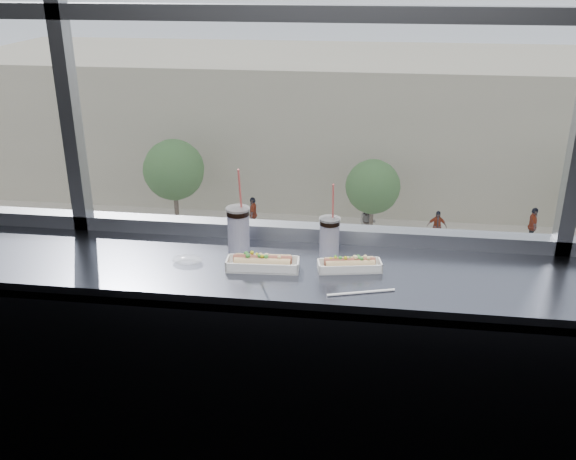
# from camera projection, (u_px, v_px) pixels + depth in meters

# --- Properties ---
(wall_back_lower) EXTENTS (6.00, 0.00, 6.00)m
(wall_back_lower) POSITION_uv_depth(u_px,v_px,m) (310.00, 350.00, 2.90)
(wall_back_lower) COLOR black
(wall_back_lower) RESTS_ON ground
(counter) EXTENTS (6.00, 0.55, 0.06)m
(counter) POSITION_uv_depth(u_px,v_px,m) (304.00, 274.00, 2.45)
(counter) COLOR slate
(counter) RESTS_ON ground
(counter_fascia) EXTENTS (6.00, 0.04, 1.04)m
(counter_fascia) POSITION_uv_depth(u_px,v_px,m) (295.00, 427.00, 2.42)
(counter_fascia) COLOR slate
(counter_fascia) RESTS_ON ground
(hotdog_tray_left) EXTENTS (0.28, 0.11, 0.07)m
(hotdog_tray_left) POSITION_uv_depth(u_px,v_px,m) (263.00, 263.00, 2.41)
(hotdog_tray_left) COLOR white
(hotdog_tray_left) RESTS_ON counter
(hotdog_tray_right) EXTENTS (0.25, 0.12, 0.06)m
(hotdog_tray_right) POSITION_uv_depth(u_px,v_px,m) (350.00, 264.00, 2.41)
(hotdog_tray_right) COLOR white
(hotdog_tray_right) RESTS_ON counter
(soda_cup_left) EXTENTS (0.10, 0.10, 0.35)m
(soda_cup_left) POSITION_uv_depth(u_px,v_px,m) (238.00, 227.00, 2.54)
(soda_cup_left) COLOR white
(soda_cup_left) RESTS_ON counter
(soda_cup_right) EXTENTS (0.08, 0.08, 0.31)m
(soda_cup_right) POSITION_uv_depth(u_px,v_px,m) (329.00, 235.00, 2.50)
(soda_cup_right) COLOR white
(soda_cup_right) RESTS_ON counter
(loose_straw) EXTENTS (0.24, 0.08, 0.01)m
(loose_straw) POSITION_uv_depth(u_px,v_px,m) (361.00, 292.00, 2.24)
(loose_straw) COLOR white
(loose_straw) RESTS_ON counter
(wrapper) EXTENTS (0.11, 0.08, 0.03)m
(wrapper) POSITION_uv_depth(u_px,v_px,m) (187.00, 260.00, 2.47)
(wrapper) COLOR silver
(wrapper) RESTS_ON counter
(plaza_ground) EXTENTS (120.00, 120.00, 0.00)m
(plaza_ground) POSITION_uv_depth(u_px,v_px,m) (369.00, 157.00, 47.13)
(plaza_ground) COLOR #C2B49F
(plaza_ground) RESTS_ON ground
(street_asphalt) EXTENTS (80.00, 10.00, 0.06)m
(street_asphalt) POSITION_uv_depth(u_px,v_px,m) (358.00, 318.00, 25.63)
(street_asphalt) COLOR black
(street_asphalt) RESTS_ON plaza_ground
(far_sidewalk) EXTENTS (80.00, 6.00, 0.04)m
(far_sidewalk) POSITION_uv_depth(u_px,v_px,m) (363.00, 240.00, 32.95)
(far_sidewalk) COLOR #C2B49F
(far_sidewalk) RESTS_ON plaza_ground
(far_building) EXTENTS (50.00, 14.00, 8.00)m
(far_building) POSITION_uv_depth(u_px,v_px,m) (371.00, 120.00, 40.56)
(far_building) COLOR tan
(far_building) RESTS_ON plaza_ground
(car_near_d) EXTENTS (3.30, 6.62, 2.13)m
(car_near_d) POSITION_uv_depth(u_px,v_px,m) (523.00, 363.00, 20.87)
(car_near_d) COLOR silver
(car_near_d) RESTS_ON street_asphalt
(car_near_c) EXTENTS (3.19, 6.60, 2.13)m
(car_near_c) POSITION_uv_depth(u_px,v_px,m) (329.00, 348.00, 21.66)
(car_near_c) COLOR brown
(car_near_c) RESTS_ON street_asphalt
(car_near_b) EXTENTS (3.48, 6.63, 2.11)m
(car_near_b) POSITION_uv_depth(u_px,v_px,m) (210.00, 340.00, 22.18)
(car_near_b) COLOR black
(car_near_b) RESTS_ON street_asphalt
(car_near_a) EXTENTS (3.48, 6.82, 2.18)m
(car_near_a) POSITION_uv_depth(u_px,v_px,m) (1.00, 323.00, 23.13)
(car_near_a) COLOR #ACAFB2
(car_near_a) RESTS_ON street_asphalt
(pedestrian_a) EXTENTS (0.75, 0.99, 2.24)m
(pedestrian_a) POSITION_uv_depth(u_px,v_px,m) (253.00, 211.00, 33.61)
(pedestrian_a) COLOR #66605B
(pedestrian_a) RESTS_ON far_sidewalk
(pedestrian_b) EXTENTS (0.97, 0.73, 2.19)m
(pedestrian_b) POSITION_uv_depth(u_px,v_px,m) (367.00, 219.00, 32.56)
(pedestrian_b) COLOR #66605B
(pedestrian_b) RESTS_ON far_sidewalk
(pedestrian_c) EXTENTS (0.90, 0.67, 2.02)m
(pedestrian_c) POSITION_uv_depth(u_px,v_px,m) (437.00, 224.00, 32.24)
(pedestrian_c) COLOR #66605B
(pedestrian_c) RESTS_ON far_sidewalk
(pedestrian_d) EXTENTS (0.77, 1.03, 2.31)m
(pedestrian_d) POSITION_uv_depth(u_px,v_px,m) (533.00, 222.00, 31.98)
(pedestrian_d) COLOR #66605B
(pedestrian_d) RESTS_ON far_sidewalk
(tree_left) EXTENTS (3.16, 3.16, 4.93)m
(tree_left) POSITION_uv_depth(u_px,v_px,m) (174.00, 170.00, 32.89)
(tree_left) COLOR #47382B
(tree_left) RESTS_ON far_sidewalk
(tree_center) EXTENTS (2.74, 2.74, 4.27)m
(tree_center) POSITION_uv_depth(u_px,v_px,m) (373.00, 187.00, 31.80)
(tree_center) COLOR #47382B
(tree_center) RESTS_ON far_sidewalk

